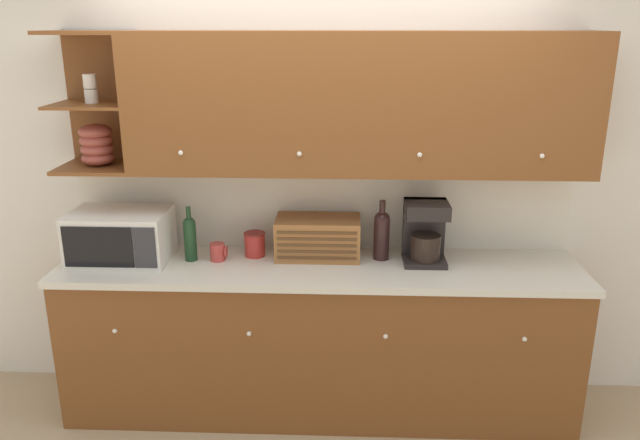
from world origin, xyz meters
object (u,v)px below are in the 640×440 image
object	(u,v)px
mug	(218,252)
second_wine_bottle	(190,236)
coffee_maker	(425,232)
wine_bottle	(382,233)
bread_box	(318,237)
microwave	(121,236)
storage_canister	(255,244)

from	to	relation	value
mug	second_wine_bottle	bearing A→B (deg)	-179.55
coffee_maker	wine_bottle	bearing A→B (deg)	171.79
coffee_maker	second_wine_bottle	bearing A→B (deg)	-178.67
bread_box	coffee_maker	bearing A→B (deg)	-5.44
coffee_maker	bread_box	bearing A→B (deg)	174.56
microwave	coffee_maker	world-z (taller)	coffee_maker
bread_box	storage_canister	bearing A→B (deg)	-179.36
mug	storage_canister	world-z (taller)	storage_canister
storage_canister	bread_box	size ratio (longest dim) A/B	0.29
microwave	wine_bottle	distance (m)	1.47
microwave	mug	xyz separation A→B (m)	(0.55, 0.02, -0.09)
microwave	storage_canister	size ratio (longest dim) A/B	3.90
wine_bottle	coffee_maker	size ratio (longest dim) A/B	0.98
storage_canister	coffee_maker	size ratio (longest dim) A/B	0.39
bread_box	coffee_maker	size ratio (longest dim) A/B	1.36
mug	bread_box	bearing A→B (deg)	8.78
mug	storage_canister	distance (m)	0.21
second_wine_bottle	microwave	bearing A→B (deg)	-177.43
second_wine_bottle	mug	bearing A→B (deg)	0.45
bread_box	coffee_maker	distance (m)	0.61
mug	coffee_maker	world-z (taller)	coffee_maker
microwave	bread_box	distance (m)	1.11
microwave	wine_bottle	size ratio (longest dim) A/B	1.57
mug	coffee_maker	size ratio (longest dim) A/B	0.28
second_wine_bottle	storage_canister	xyz separation A→B (m)	(0.35, 0.08, -0.07)
mug	coffee_maker	bearing A→B (deg)	1.45
second_wine_bottle	wine_bottle	world-z (taller)	wine_bottle
second_wine_bottle	mug	size ratio (longest dim) A/B	3.14
second_wine_bottle	mug	distance (m)	0.18
microwave	storage_canister	xyz separation A→B (m)	(0.74, 0.10, -0.07)
second_wine_bottle	wine_bottle	distance (m)	1.08
wine_bottle	coffee_maker	bearing A→B (deg)	-8.21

